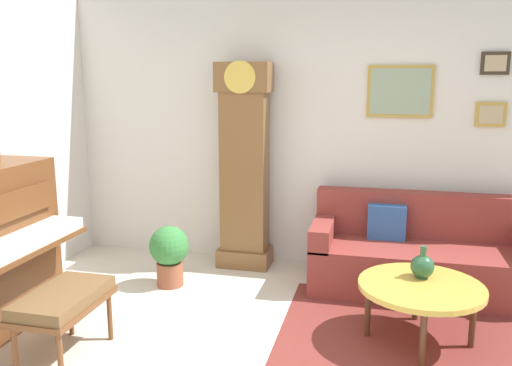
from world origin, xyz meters
name	(u,v)px	position (x,y,z in m)	size (l,w,h in m)	color
wall_back	(321,126)	(0.02, 2.40, 1.40)	(5.30, 0.13, 2.80)	silver
area_rug	(423,334)	(0.97, 1.02, 0.00)	(2.10, 1.50, 0.01)	maroon
piano_bench	(63,302)	(-1.41, 0.11, 0.41)	(0.42, 0.70, 0.48)	brown
grandfather_clock	(245,172)	(-0.69, 2.13, 0.96)	(0.52, 0.34, 2.03)	brown
couch	(419,255)	(0.98, 1.91, 0.31)	(1.90, 0.80, 0.84)	maroon
coffee_table	(421,288)	(0.92, 0.90, 0.41)	(0.88, 0.88, 0.44)	gold
green_jug	(422,266)	(0.93, 1.03, 0.53)	(0.17, 0.17, 0.24)	#234C33
potted_plant	(169,252)	(-1.23, 1.45, 0.32)	(0.36, 0.36, 0.56)	#935138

